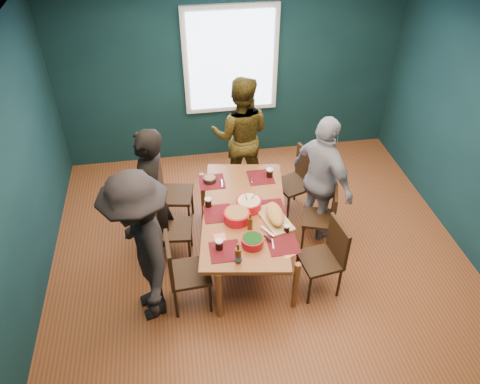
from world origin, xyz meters
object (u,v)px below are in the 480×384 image
object	(u,v)px
person_back	(241,136)
bowl_salad	(237,216)
person_near_left	(141,250)
person_far_left	(151,197)
chair_left_near	(181,268)
chair_right_near	(328,253)
bowl_herbs	(252,241)
chair_right_far	(299,177)
chair_left_mid	(166,224)
cutting_board	(275,215)
dining_table	(244,215)
bowl_dumpling	(249,204)
chair_left_far	(167,189)
chair_right_mid	(325,214)
person_right	(322,180)

from	to	relation	value
person_back	bowl_salad	world-z (taller)	person_back
person_near_left	person_far_left	bearing A→B (deg)	159.91
person_far_left	person_near_left	size ratio (longest dim) A/B	0.97
person_near_left	bowl_salad	distance (m)	1.14
chair_left_near	bowl_salad	world-z (taller)	chair_left_near
chair_right_near	person_far_left	size ratio (longest dim) A/B	0.53
bowl_herbs	chair_right_far	bearing A→B (deg)	56.55
chair_left_mid	person_back	world-z (taller)	person_back
cutting_board	bowl_herbs	bearing A→B (deg)	-146.93
chair_left_near	person_near_left	distance (m)	0.50
dining_table	bowl_dumpling	size ratio (longest dim) A/B	6.79
chair_left_far	bowl_dumpling	bearing A→B (deg)	-27.79
person_back	cutting_board	size ratio (longest dim) A/B	2.61
chair_right_mid	chair_right_near	distance (m)	0.71
person_far_left	person_near_left	distance (m)	0.87
chair_left_mid	bowl_dumpling	distance (m)	0.99
cutting_board	chair_left_mid	bearing A→B (deg)	149.92
dining_table	chair_right_mid	size ratio (longest dim) A/B	2.39
bowl_herbs	chair_left_mid	bearing A→B (deg)	142.91
dining_table	chair_right_mid	distance (m)	1.01
person_right	chair_left_mid	bearing A→B (deg)	69.54
person_near_left	cutting_board	world-z (taller)	person_near_left
bowl_dumpling	person_far_left	bearing A→B (deg)	169.85
chair_right_mid	person_right	xyz separation A→B (m)	(-0.01, 0.22, 0.35)
dining_table	person_back	distance (m)	1.42
person_near_left	bowl_salad	size ratio (longest dim) A/B	6.07
person_back	bowl_salad	size ratio (longest dim) A/B	5.79
chair_right_far	cutting_board	xyz separation A→B (m)	(-0.55, -0.95, 0.23)
chair_left_mid	dining_table	bearing A→B (deg)	-1.19
chair_left_mid	bowl_dumpling	xyz separation A→B (m)	(0.96, -0.08, 0.24)
chair_left_far	person_far_left	xyz separation A→B (m)	(-0.17, -0.51, 0.30)
chair_left_near	person_right	distance (m)	1.99
person_back	bowl_salad	distance (m)	1.57
dining_table	person_right	world-z (taller)	person_right
chair_left_near	person_back	size ratio (longest dim) A/B	0.55
person_far_left	cutting_board	bearing A→B (deg)	93.26
person_far_left	person_right	xyz separation A→B (m)	(2.02, 0.03, -0.03)
chair_right_far	person_back	bearing A→B (deg)	116.64
chair_left_near	person_back	xyz separation A→B (m)	(0.96, 2.01, 0.30)
dining_table	cutting_board	bearing A→B (deg)	-24.21
chair_right_mid	cutting_board	world-z (taller)	cutting_board
chair_right_mid	person_right	bearing A→B (deg)	111.99
chair_left_mid	cutting_board	size ratio (longest dim) A/B	1.39
chair_right_far	person_near_left	xyz separation A→B (m)	(-1.99, -1.38, 0.35)
bowl_dumpling	bowl_salad	bearing A→B (deg)	-132.77
chair_left_mid	chair_right_near	distance (m)	1.87
person_right	cutting_board	xyz separation A→B (m)	(-0.68, -0.47, -0.06)
person_near_left	bowl_herbs	size ratio (longest dim) A/B	7.51
dining_table	person_near_left	size ratio (longest dim) A/B	1.11
person_near_left	dining_table	bearing A→B (deg)	105.47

